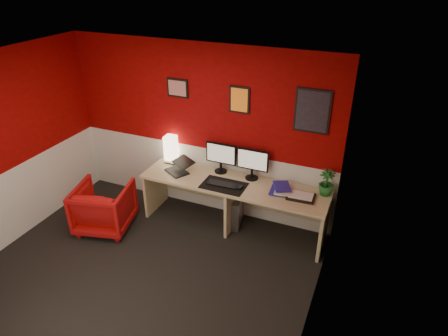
# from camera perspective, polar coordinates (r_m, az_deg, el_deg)

# --- Properties ---
(ground) EXTENTS (4.00, 3.50, 0.01)m
(ground) POSITION_cam_1_polar(r_m,az_deg,el_deg) (5.10, -11.98, -15.22)
(ground) COLOR black
(ground) RESTS_ON ground
(ceiling) EXTENTS (4.00, 3.50, 0.01)m
(ceiling) POSITION_cam_1_polar(r_m,az_deg,el_deg) (3.87, -15.73, 12.86)
(ceiling) COLOR white
(ceiling) RESTS_ON ground
(wall_back) EXTENTS (4.00, 0.01, 2.50)m
(wall_back) POSITION_cam_1_polar(r_m,az_deg,el_deg) (5.68, -3.45, 5.31)
(wall_back) COLOR #960708
(wall_back) RESTS_ON ground
(wall_right) EXTENTS (0.01, 3.50, 2.50)m
(wall_right) POSITION_cam_1_polar(r_m,az_deg,el_deg) (3.68, 13.04, -9.52)
(wall_right) COLOR #960708
(wall_right) RESTS_ON ground
(wainscot_back) EXTENTS (4.00, 0.01, 1.00)m
(wainscot_back) POSITION_cam_1_polar(r_m,az_deg,el_deg) (6.01, -3.27, -1.31)
(wainscot_back) COLOR silver
(wainscot_back) RESTS_ON ground
(wainscot_left) EXTENTS (0.01, 3.50, 1.00)m
(wainscot_left) POSITION_cam_1_polar(r_m,az_deg,el_deg) (6.01, -28.51, -5.06)
(wainscot_left) COLOR silver
(wainscot_left) RESTS_ON ground
(wainscot_right) EXTENTS (0.01, 3.50, 1.00)m
(wainscot_right) POSITION_cam_1_polar(r_m,az_deg,el_deg) (4.18, 11.82, -17.68)
(wainscot_right) COLOR silver
(wainscot_right) RESTS_ON ground
(desk) EXTENTS (2.60, 0.65, 0.73)m
(desk) POSITION_cam_1_polar(r_m,az_deg,el_deg) (5.58, 1.32, -5.40)
(desk) COLOR tan
(desk) RESTS_ON ground
(shoji_lamp) EXTENTS (0.16, 0.16, 0.40)m
(shoji_lamp) POSITION_cam_1_polar(r_m,az_deg,el_deg) (5.90, -7.65, 2.61)
(shoji_lamp) COLOR #FFE5B2
(shoji_lamp) RESTS_ON desk
(laptop) EXTENTS (0.40, 0.37, 0.22)m
(laptop) POSITION_cam_1_polar(r_m,az_deg,el_deg) (5.64, -6.84, 0.38)
(laptop) COLOR black
(laptop) RESTS_ON desk
(monitor_left) EXTENTS (0.45, 0.06, 0.58)m
(monitor_left) POSITION_cam_1_polar(r_m,az_deg,el_deg) (5.53, -0.47, 2.11)
(monitor_left) COLOR black
(monitor_left) RESTS_ON desk
(monitor_right) EXTENTS (0.45, 0.06, 0.58)m
(monitor_right) POSITION_cam_1_polar(r_m,az_deg,el_deg) (5.37, 4.11, 1.19)
(monitor_right) COLOR black
(monitor_right) RESTS_ON desk
(desk_mat) EXTENTS (0.60, 0.38, 0.01)m
(desk_mat) POSITION_cam_1_polar(r_m,az_deg,el_deg) (5.33, -0.04, -2.52)
(desk_mat) COLOR black
(desk_mat) RESTS_ON desk
(keyboard) EXTENTS (0.43, 0.16, 0.02)m
(keyboard) POSITION_cam_1_polar(r_m,az_deg,el_deg) (5.33, -0.25, -2.33)
(keyboard) COLOR black
(keyboard) RESTS_ON desk_mat
(mouse) EXTENTS (0.06, 0.10, 0.03)m
(mouse) POSITION_cam_1_polar(r_m,az_deg,el_deg) (5.25, 2.29, -2.80)
(mouse) COLOR black
(mouse) RESTS_ON desk_mat
(book_bottom) EXTENTS (0.23, 0.29, 0.03)m
(book_bottom) POSITION_cam_1_polar(r_m,az_deg,el_deg) (5.26, 6.68, -3.07)
(book_bottom) COLOR #282095
(book_bottom) RESTS_ON desk
(book_middle) EXTENTS (0.23, 0.29, 0.02)m
(book_middle) POSITION_cam_1_polar(r_m,az_deg,el_deg) (5.22, 7.40, -3.04)
(book_middle) COLOR silver
(book_middle) RESTS_ON book_bottom
(book_top) EXTENTS (0.30, 0.34, 0.03)m
(book_top) POSITION_cam_1_polar(r_m,az_deg,el_deg) (5.22, 7.22, -2.68)
(book_top) COLOR #282095
(book_top) RESTS_ON book_middle
(zen_tray) EXTENTS (0.36, 0.27, 0.03)m
(zen_tray) POSITION_cam_1_polar(r_m,az_deg,el_deg) (5.16, 11.03, -4.06)
(zen_tray) COLOR black
(zen_tray) RESTS_ON desk
(potted_plant) EXTENTS (0.22, 0.22, 0.35)m
(potted_plant) POSITION_cam_1_polar(r_m,az_deg,el_deg) (5.22, 14.53, -2.04)
(potted_plant) COLOR #19591E
(potted_plant) RESTS_ON desk
(pc_tower) EXTENTS (0.28, 0.48, 0.45)m
(pc_tower) POSITION_cam_1_polar(r_m,az_deg,el_deg) (5.74, 1.51, -6.07)
(pc_tower) COLOR #99999E
(pc_tower) RESTS_ON ground
(armchair) EXTENTS (0.88, 0.90, 0.68)m
(armchair) POSITION_cam_1_polar(r_m,az_deg,el_deg) (5.85, -16.89, -5.38)
(armchair) COLOR #B90E0D
(armchair) RESTS_ON ground
(art_left) EXTENTS (0.32, 0.02, 0.26)m
(art_left) POSITION_cam_1_polar(r_m,az_deg,el_deg) (5.60, -6.70, 11.38)
(art_left) COLOR red
(art_left) RESTS_ON wall_back
(art_center) EXTENTS (0.28, 0.02, 0.36)m
(art_center) POSITION_cam_1_polar(r_m,az_deg,el_deg) (5.25, 2.25, 9.80)
(art_center) COLOR orange
(art_center) RESTS_ON wall_back
(art_right) EXTENTS (0.44, 0.02, 0.56)m
(art_right) POSITION_cam_1_polar(r_m,az_deg,el_deg) (5.01, 12.62, 8.00)
(art_right) COLOR black
(art_right) RESTS_ON wall_back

